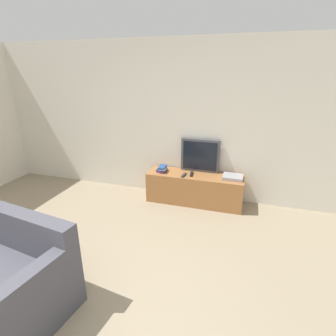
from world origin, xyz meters
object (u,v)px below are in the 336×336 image
at_px(book_stack, 162,169).
at_px(tv_stand, 195,188).
at_px(set_top_box, 233,177).
at_px(television, 200,155).
at_px(remote_secondary, 184,175).
at_px(remote_on_stand, 192,174).

bearing_deg(book_stack, tv_stand, 3.58).
bearing_deg(set_top_box, television, 161.95).
height_order(remote_secondary, set_top_box, set_top_box).
relative_size(tv_stand, remote_secondary, 9.41).
xyz_separation_m(television, remote_secondary, (-0.20, -0.30, -0.27)).
height_order(remote_on_stand, remote_secondary, same).
distance_m(tv_stand, book_stack, 0.64).
bearing_deg(remote_on_stand, television, 66.66).
distance_m(book_stack, remote_on_stand, 0.51).
relative_size(book_stack, remote_on_stand, 1.15).
xyz_separation_m(remote_on_stand, remote_secondary, (-0.11, -0.09, 0.00)).
distance_m(remote_on_stand, set_top_box, 0.66).
height_order(tv_stand, television, television).
distance_m(book_stack, remote_secondary, 0.41).
relative_size(book_stack, remote_secondary, 1.34).
relative_size(tv_stand, set_top_box, 5.07).
bearing_deg(tv_stand, remote_on_stand, -153.40).
distance_m(television, remote_secondary, 0.45).
bearing_deg(tv_stand, remote_secondary, -144.73).
height_order(book_stack, remote_secondary, book_stack).
bearing_deg(set_top_box, tv_stand, -179.96).
bearing_deg(tv_stand, set_top_box, 0.04).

